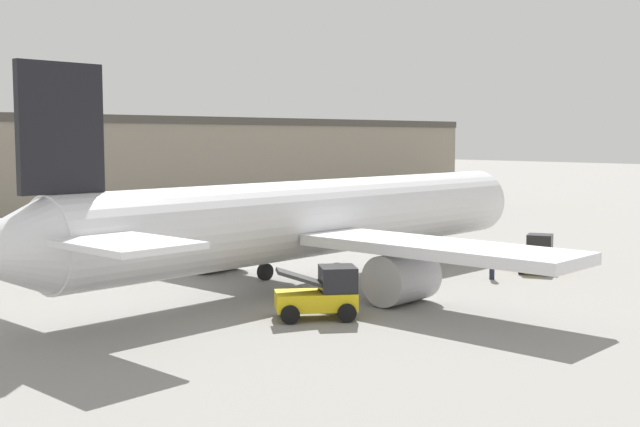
% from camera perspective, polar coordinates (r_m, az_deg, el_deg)
% --- Properties ---
extents(ground_plane, '(400.00, 400.00, 0.00)m').
position_cam_1_polar(ground_plane, '(42.42, 0.00, -4.90)').
color(ground_plane, gray).
extents(terminal_building, '(72.73, 12.64, 9.54)m').
position_cam_1_polar(terminal_building, '(77.93, -11.54, 3.20)').
color(terminal_building, gray).
rests_on(terminal_building, ground_plane).
extents(airplane, '(38.63, 30.33, 10.47)m').
position_cam_1_polar(airplane, '(41.32, -0.84, -0.52)').
color(airplane, white).
rests_on(airplane, ground_plane).
extents(ground_crew_worker, '(0.38, 0.38, 1.71)m').
position_cam_1_polar(ground_crew_worker, '(44.08, 12.14, -3.43)').
color(ground_crew_worker, '#1E2338').
rests_on(ground_crew_worker, ground_plane).
extents(baggage_tug, '(3.44, 2.88, 2.05)m').
position_cam_1_polar(baggage_tug, '(47.41, 15.27, -2.86)').
color(baggage_tug, yellow).
rests_on(baggage_tug, ground_plane).
extents(belt_loader_truck, '(3.77, 3.41, 2.20)m').
position_cam_1_polar(belt_loader_truck, '(33.84, 0.14, -5.70)').
color(belt_loader_truck, yellow).
rests_on(belt_loader_truck, ground_plane).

